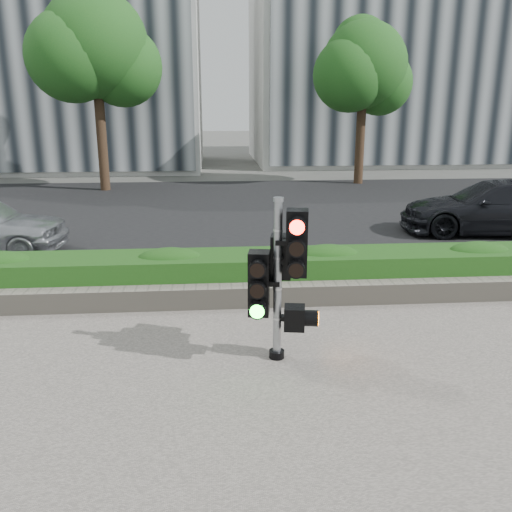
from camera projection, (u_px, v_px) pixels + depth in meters
name	position (u px, v px, depth m)	size (l,w,h in m)	color
ground	(252.00, 361.00, 6.94)	(120.00, 120.00, 0.00)	#51514C
sidewalk	(273.00, 495.00, 4.53)	(16.00, 11.00, 0.03)	#9E9389
road	(228.00, 211.00, 16.52)	(60.00, 13.00, 0.02)	black
curb	(239.00, 279.00, 9.94)	(60.00, 0.25, 0.12)	gray
stone_wall	(243.00, 296.00, 8.70)	(12.00, 0.32, 0.34)	gray
hedge	(241.00, 273.00, 9.28)	(12.00, 1.00, 0.68)	#3A8428
building_left	(32.00, 11.00, 26.27)	(16.00, 9.00, 15.00)	#B7B7B2
building_right	(416.00, 51.00, 30.13)	(18.00, 10.00, 12.00)	#B7B7B2
tree_left	(95.00, 49.00, 19.18)	(4.61, 4.03, 7.34)	black
tree_right	(363.00, 69.00, 21.06)	(4.10, 3.58, 6.53)	black
traffic_signal	(280.00, 272.00, 6.67)	(0.74, 0.58, 2.08)	black
car_dark	(494.00, 207.00, 13.52)	(1.84, 4.53, 1.31)	black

